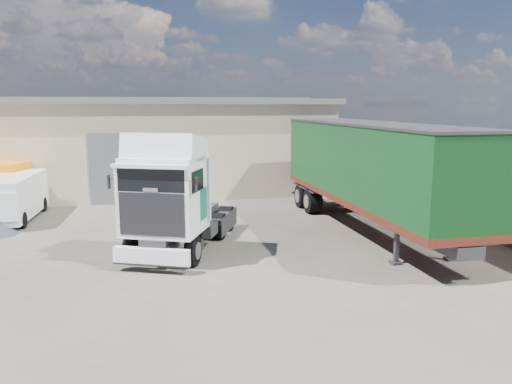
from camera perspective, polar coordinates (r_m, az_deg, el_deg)
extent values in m
plane|color=#292621|center=(16.48, -8.13, -7.74)|extent=(120.00, 120.00, 0.00)
cube|color=beige|center=(32.18, -20.94, 4.88)|extent=(30.00, 12.00, 5.00)
cube|color=#545659|center=(32.09, -21.24, 9.60)|extent=(30.60, 12.60, 0.30)
cube|color=#545659|center=(25.88, -14.13, 2.60)|extent=(4.00, 0.08, 3.60)
cube|color=#545659|center=(32.09, -21.26, 9.96)|extent=(30.60, 0.40, 0.15)
cube|color=brown|center=(25.27, 17.79, 0.99)|extent=(0.35, 26.00, 2.50)
cylinder|color=black|center=(16.10, -10.65, -6.41)|extent=(2.49, 1.79, 0.99)
cylinder|color=black|center=(19.06, -7.09, -3.74)|extent=(2.53, 1.81, 0.99)
cylinder|color=black|center=(20.27, -5.97, -2.89)|extent=(2.53, 1.81, 0.99)
cube|color=#2D2D30|center=(18.03, -8.11, -3.43)|extent=(3.13, 5.99, 0.28)
cube|color=white|center=(15.31, -11.86, -7.24)|extent=(2.28, 1.13, 0.51)
cube|color=white|center=(16.02, -10.42, -0.52)|extent=(2.97, 2.87, 2.28)
cube|color=black|center=(15.12, -11.83, -2.54)|extent=(1.91, 0.84, 1.30)
cube|color=black|center=(14.95, -11.94, 1.31)|extent=(1.95, 0.85, 0.70)
cube|color=white|center=(16.00, -10.34, 4.77)|extent=(2.82, 2.55, 1.14)
cube|color=#0D5F49|center=(16.85, -13.64, -1.00)|extent=(0.28, 0.65, 1.02)
cube|color=#0D5F49|center=(16.04, -6.01, -1.32)|extent=(0.28, 0.65, 1.02)
cylinder|color=#2D2D30|center=(19.11, -6.96, -2.04)|extent=(1.34, 1.34, 0.11)
cube|color=#2D2D30|center=(16.40, 15.75, -5.97)|extent=(0.33, 0.33, 1.18)
cube|color=#2D2D30|center=(17.38, 21.39, -5.39)|extent=(0.33, 0.33, 1.18)
cylinder|color=black|center=(24.26, 8.37, -0.63)|extent=(2.75, 1.17, 1.14)
cube|color=#2D2D30|center=(20.27, 12.78, -1.72)|extent=(1.03, 12.88, 0.38)
cube|color=#552013|center=(20.20, 12.82, -0.74)|extent=(2.86, 12.90, 0.26)
cube|color=black|center=(19.98, 12.98, 3.55)|extent=(2.86, 12.90, 2.79)
cube|color=#2D2D30|center=(19.88, 13.14, 7.61)|extent=(2.92, 12.97, 0.09)
cylinder|color=black|center=(25.81, -25.06, -1.35)|extent=(2.01, 0.77, 0.68)
cube|color=white|center=(24.13, -26.23, -0.38)|extent=(2.18, 4.83, 1.75)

